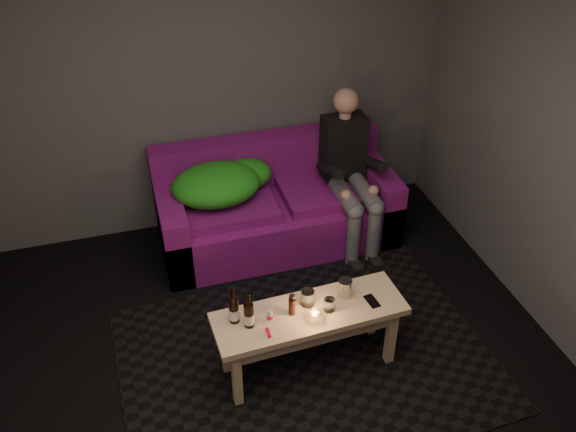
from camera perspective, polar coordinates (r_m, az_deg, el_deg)
The scene contains 17 objects.
floor at distance 3.97m, azimuth -0.41°, elevation -18.34°, with size 4.50×4.50×0.00m, color black.
room at distance 3.21m, azimuth -2.89°, elevation 6.33°, with size 4.50×4.50×4.50m.
rug at distance 4.26m, azimuth 1.69°, elevation -13.23°, with size 2.45×1.78×0.01m, color black.
sofa at distance 5.12m, azimuth -1.21°, elevation 0.86°, with size 1.93×0.87×0.83m.
green_blanket at distance 4.86m, azimuth -6.32°, elevation 3.12°, with size 0.85×0.58×0.29m.
person at distance 4.96m, azimuth 5.78°, elevation 4.46°, with size 0.35×0.80×1.29m.
coffee_table at distance 3.93m, azimuth 2.02°, elevation -9.81°, with size 1.24×0.45×0.50m.
beer_bottle_a at distance 3.75m, azimuth -5.09°, elevation -8.69°, with size 0.07×0.07×0.26m.
beer_bottle_b at distance 3.72m, azimuth -3.69°, elevation -9.16°, with size 0.06×0.06×0.25m.
salt_shaker at distance 3.78m, azimuth -1.71°, elevation -9.24°, with size 0.04×0.04×0.08m, color silver.
pepper_mill at distance 3.81m, azimuth 0.39°, elevation -8.46°, with size 0.04×0.04×0.12m, color black.
tumbler_back at distance 3.88m, azimuth 1.83°, elevation -7.64°, with size 0.09×0.09×0.11m, color white.
tealight at distance 3.81m, azimuth 2.51°, elevation -9.22°, with size 0.07×0.07×0.05m.
tumbler_front at distance 3.85m, azimuth 3.89°, elevation -8.27°, with size 0.07×0.07×0.09m, color white.
steel_cup at distance 3.95m, azimuth 5.36°, elevation -6.72°, with size 0.09×0.09×0.12m, color #ACADB3.
smartphone at distance 3.96m, azimuth 7.86°, elevation -7.89°, with size 0.06×0.13×0.01m, color black.
red_lighter at distance 3.72m, azimuth -1.86°, elevation -10.88°, with size 0.02×0.08×0.01m, color red.
Camera 1 is at (-0.64, -2.27, 3.19)m, focal length 38.00 mm.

